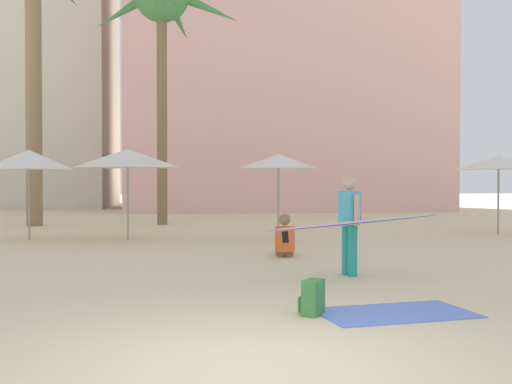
# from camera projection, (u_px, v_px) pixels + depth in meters

# --- Properties ---
(ground) EXTENTS (120.00, 120.00, 0.00)m
(ground) POSITION_uv_depth(u_px,v_px,m) (251.00, 370.00, 5.29)
(ground) COLOR beige
(hotel_pink) EXTENTS (16.08, 8.71, 15.24)m
(hotel_pink) POSITION_uv_depth(u_px,v_px,m) (282.00, 67.00, 33.90)
(hotel_pink) COLOR beige
(hotel_pink) RESTS_ON ground
(palm_tree_far_left) EXTENTS (5.31, 5.26, 9.03)m
(palm_tree_far_left) POSITION_uv_depth(u_px,v_px,m) (161.00, 8.00, 22.04)
(palm_tree_far_left) COLOR brown
(palm_tree_far_left) RESTS_ON ground
(cafe_umbrella_0) EXTENTS (2.28, 2.28, 2.37)m
(cafe_umbrella_0) POSITION_uv_depth(u_px,v_px,m) (29.00, 160.00, 16.56)
(cafe_umbrella_0) COLOR gray
(cafe_umbrella_0) RESTS_ON ground
(cafe_umbrella_2) EXTENTS (2.40, 2.40, 2.26)m
(cafe_umbrella_2) POSITION_uv_depth(u_px,v_px,m) (499.00, 163.00, 18.28)
(cafe_umbrella_2) COLOR gray
(cafe_umbrella_2) RESTS_ON ground
(cafe_umbrella_3) EXTENTS (2.08, 2.08, 2.27)m
(cafe_umbrella_3) POSITION_uv_depth(u_px,v_px,m) (278.00, 161.00, 16.69)
(cafe_umbrella_3) COLOR gray
(cafe_umbrella_3) RESTS_ON ground
(cafe_umbrella_5) EXTENTS (2.77, 2.77, 2.39)m
(cafe_umbrella_5) POSITION_uv_depth(u_px,v_px,m) (128.00, 158.00, 16.50)
(cafe_umbrella_5) COLOR gray
(cafe_umbrella_5) RESTS_ON ground
(beach_towel) EXTENTS (1.96, 1.34, 0.01)m
(beach_towel) POSITION_uv_depth(u_px,v_px,m) (395.00, 313.00, 7.53)
(beach_towel) COLOR #6684E0
(beach_towel) RESTS_ON ground
(backpack) EXTENTS (0.34, 0.35, 0.42)m
(backpack) POSITION_uv_depth(u_px,v_px,m) (312.00, 298.00, 7.43)
(backpack) COLOR #3F8345
(backpack) RESTS_ON ground
(person_mid_left) EXTENTS (2.91, 0.88, 1.66)m
(person_mid_left) POSITION_uv_depth(u_px,v_px,m) (351.00, 222.00, 10.34)
(person_mid_left) COLOR teal
(person_mid_left) RESTS_ON ground
(person_near_right) EXTENTS (0.50, 1.00, 0.90)m
(person_near_right) POSITION_uv_depth(u_px,v_px,m) (284.00, 242.00, 13.08)
(person_near_right) COLOR #936B51
(person_near_right) RESTS_ON ground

